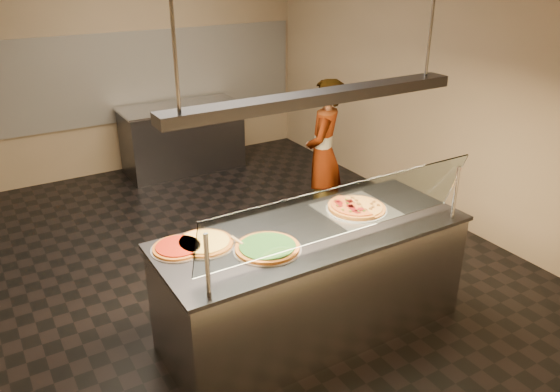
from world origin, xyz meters
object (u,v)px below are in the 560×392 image
perforated_tray (356,209)px  half_pizza_sausage (367,204)px  pizza_spinach (267,247)px  pizza_cheese (204,242)px  pizza_spatula (245,241)px  worker (323,154)px  half_pizza_pepperoni (345,209)px  pizza_tomato (178,247)px  prep_table (183,138)px  serving_counter (313,281)px  sneeze_guard (343,212)px  heat_lamp_housing (318,97)px

perforated_tray → half_pizza_sausage: bearing=-0.6°
pizza_spinach → pizza_cheese: size_ratio=1.11×
pizza_spatula → worker: 2.33m
half_pizza_pepperoni → pizza_spinach: half_pizza_pepperoni is taller
pizza_cheese → pizza_tomato: (-0.19, 0.03, -0.00)m
prep_table → worker: bearing=-73.5°
pizza_spatula → pizza_spinach: bearing=-52.2°
serving_counter → pizza_spatula: bearing=173.7°
sneeze_guard → perforated_tray: bearing=43.0°
pizza_spinach → pizza_cheese: (-0.35, 0.30, -0.00)m
sneeze_guard → pizza_spinach: 0.60m
half_pizza_sausage → pizza_tomato: bearing=175.2°
serving_counter → pizza_spatula: (-0.56, 0.06, 0.49)m
half_pizza_sausage → worker: 1.59m
half_pizza_sausage → pizza_spatula: bearing=-177.4°
pizza_tomato → pizza_spatula: size_ratio=1.68×
pizza_spatula → worker: bearing=40.8°
sneeze_guard → prep_table: (0.49, 4.33, -0.76)m
half_pizza_pepperoni → pizza_spinach: size_ratio=0.94×
heat_lamp_housing → half_pizza_sausage: bearing=10.8°
pizza_tomato → worker: (2.20, 1.34, -0.12)m
pizza_spinach → heat_lamp_housing: 1.10m
serving_counter → half_pizza_sausage: size_ratio=5.23×
sneeze_guard → pizza_spatula: bearing=144.1°
sneeze_guard → pizza_spinach: sneeze_guard is taller
half_pizza_sausage → pizza_cheese: (-1.41, 0.11, -0.01)m
sneeze_guard → pizza_tomato: (-1.00, 0.59, -0.28)m
pizza_cheese → worker: 2.43m
perforated_tray → pizza_spatula: (-1.05, -0.05, 0.02)m
serving_counter → heat_lamp_housing: 1.48m
half_pizza_sausage → prep_table: half_pizza_sausage is taller
half_pizza_pepperoni → worker: worker is taller
prep_table → worker: size_ratio=1.00×
perforated_tray → prep_table: (-0.00, 3.87, -0.47)m
pizza_spatula → half_pizza_pepperoni: bearing=3.3°
serving_counter → pizza_spinach: pizza_spinach is taller
perforated_tray → pizza_spatula: size_ratio=2.42×
sneeze_guard → heat_lamp_housing: heat_lamp_housing is taller
pizza_cheese → pizza_spatula: (0.25, -0.16, 0.01)m
perforated_tray → pizza_cheese: bearing=175.3°
sneeze_guard → perforated_tray: size_ratio=3.90×
pizza_spinach → pizza_spatula: 0.17m
pizza_tomato → prep_table: bearing=68.4°
sneeze_guard → perforated_tray: sneeze_guard is taller
pizza_cheese → prep_table: 4.01m
serving_counter → half_pizza_pepperoni: size_ratio=5.23×
perforated_tray → worker: bearing=64.2°
serving_counter → half_pizza_pepperoni: (0.38, 0.12, 0.50)m
pizza_tomato → worker: size_ratio=0.24×
perforated_tray → heat_lamp_housing: size_ratio=0.24×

